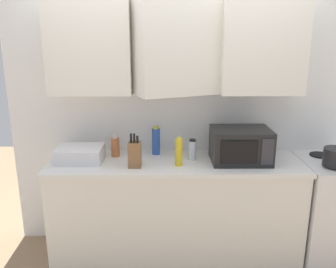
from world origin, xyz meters
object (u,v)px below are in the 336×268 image
bottle_white_jar (273,145)px  bottle_spice_jar (115,147)px  dish_rack (80,154)px  bottle_clear_tall (192,150)px  bottle_yellow_mustard (179,152)px  knife_block (135,154)px  bottle_blue_cleaner (156,141)px  microwave (240,145)px

bottle_white_jar → bottle_spice_jar: (-1.40, -0.07, 0.01)m
dish_rack → bottle_clear_tall: 0.95m
bottle_yellow_mustard → bottle_clear_tall: 0.19m
dish_rack → bottle_white_jar: size_ratio=2.16×
bottle_white_jar → bottle_clear_tall: size_ratio=0.99×
knife_block → bottle_yellow_mustard: size_ratio=1.16×
knife_block → bottle_yellow_mustard: 0.35m
dish_rack → bottle_white_jar: (1.68, 0.20, 0.02)m
bottle_blue_cleaner → bottle_yellow_mustard: size_ratio=1.07×
bottle_yellow_mustard → bottle_spice_jar: bottle_yellow_mustard is taller
bottle_spice_jar → knife_block: bearing=-52.7°
bottle_blue_cleaner → bottle_spice_jar: bottle_blue_cleaner is taller
microwave → dish_rack: 1.34m
bottle_clear_tall → bottle_blue_cleaner: bearing=155.3°
bottle_clear_tall → bottle_spice_jar: bearing=172.4°
microwave → bottle_blue_cleaner: size_ratio=1.88×
knife_block → bottle_clear_tall: size_ratio=1.54×
bottle_white_jar → bottle_yellow_mustard: size_ratio=0.74×
bottle_yellow_mustard → bottle_spice_jar: bearing=156.7°
bottle_spice_jar → bottle_white_jar: bearing=3.1°
knife_block → bottle_clear_tall: (0.47, 0.16, -0.02)m
bottle_blue_cleaner → bottle_white_jar: 1.05m
dish_rack → knife_block: 0.49m
bottle_white_jar → bottle_yellow_mustard: 0.91m
bottle_blue_cleaner → bottle_white_jar: bottle_blue_cleaner is taller
bottle_white_jar → bottle_clear_tall: (-0.73, -0.16, 0.01)m
bottle_blue_cleaner → bottle_white_jar: size_ratio=1.45×
bottle_spice_jar → bottle_clear_tall: size_ratio=1.09×
bottle_spice_jar → microwave: bearing=-7.3°
microwave → bottle_clear_tall: (-0.40, 0.05, -0.05)m
bottle_white_jar → knife_block: bearing=-164.9°
dish_rack → bottle_spice_jar: size_ratio=1.96×
bottle_spice_jar → bottle_clear_tall: (0.67, -0.09, -0.00)m
microwave → bottle_spice_jar: 1.07m
bottle_white_jar → bottle_clear_tall: bottle_clear_tall is taller
bottle_spice_jar → bottle_yellow_mustard: bearing=-23.3°
bottle_blue_cleaner → bottle_spice_jar: 0.36m
microwave → bottle_yellow_mustard: (-0.52, -0.10, -0.03)m
bottle_blue_cleaner → bottle_white_jar: (1.05, 0.02, -0.04)m
bottle_clear_tall → bottle_white_jar: bearing=12.5°
bottle_blue_cleaner → bottle_yellow_mustard: (0.19, -0.29, -0.01)m
bottle_white_jar → bottle_spice_jar: bottle_spice_jar is taller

